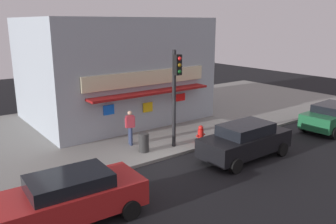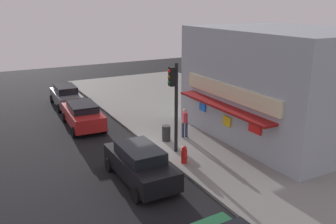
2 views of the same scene
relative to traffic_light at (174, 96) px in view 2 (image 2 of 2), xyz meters
name	(u,v)px [view 2 (image 2 of 2)]	position (x,y,z in m)	size (l,w,h in m)	color
ground_plane	(151,149)	(-1.24, -0.78, -3.19)	(58.58, 58.58, 0.00)	black
sidewalk	(239,130)	(-1.24, 5.36, -3.12)	(39.05, 12.29, 0.14)	gray
corner_building	(282,83)	(0.47, 6.98, 0.07)	(10.27, 8.59, 6.24)	#9EA8B2
traffic_light	(174,96)	(0.00, 0.00, 0.00)	(0.32, 0.58, 4.74)	black
fire_hydrant	(184,155)	(1.46, -0.25, -2.62)	(0.54, 0.30, 0.90)	red
trash_can	(166,133)	(-1.60, 0.37, -2.60)	(0.49, 0.49, 0.90)	#2D2D2D
pedestrian	(185,122)	(-1.60, 1.60, -2.09)	(0.53, 0.40, 1.76)	navy
parked_car_black	(140,163)	(1.89, -2.80, -2.34)	(4.60, 2.07, 1.65)	black
parked_car_grey	(66,96)	(-12.11, -2.88, -2.35)	(4.44, 2.01, 1.63)	slate
parked_car_red	(83,115)	(-6.57, -3.07, -2.35)	(4.67, 2.28, 1.60)	#AD1E1E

